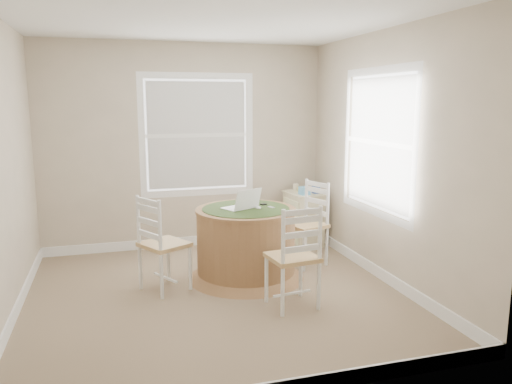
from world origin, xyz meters
name	(u,v)px	position (x,y,z in m)	size (l,w,h in m)	color
room	(227,162)	(0.17, 0.16, 1.30)	(3.64, 3.64, 2.64)	#907C5B
round_table	(246,240)	(0.42, 0.42, 0.42)	(1.24, 1.24, 0.77)	olive
chair_left	(164,244)	(-0.45, 0.32, 0.47)	(0.42, 0.40, 0.95)	white
chair_near	(292,257)	(0.63, -0.44, 0.47)	(0.42, 0.40, 0.95)	white
chair_right	(305,225)	(1.19, 0.65, 0.47)	(0.42, 0.40, 0.95)	white
laptop	(241,206)	(0.38, 0.43, 0.79)	(0.43, 0.41, 0.23)	white
mouse	(258,208)	(0.55, 0.39, 0.77)	(0.06, 0.10, 0.03)	white
phone	(271,208)	(0.69, 0.39, 0.76)	(0.04, 0.09, 0.02)	#B7BABF
keys	(263,205)	(0.65, 0.53, 0.77)	(0.06, 0.05, 0.03)	black
corner_chest	(303,218)	(1.48, 1.43, 0.35)	(0.45, 0.57, 0.70)	beige
tissue_box	(304,191)	(1.43, 1.29, 0.75)	(0.12, 0.12, 0.10)	#5498C0
box_yellow	(304,189)	(1.50, 1.47, 0.73)	(0.15, 0.10, 0.06)	#EFE354
box_blue	(315,189)	(1.59, 1.33, 0.76)	(0.08, 0.08, 0.12)	#304C91
cup_cream	(296,187)	(1.43, 1.56, 0.75)	(0.07, 0.07, 0.09)	beige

